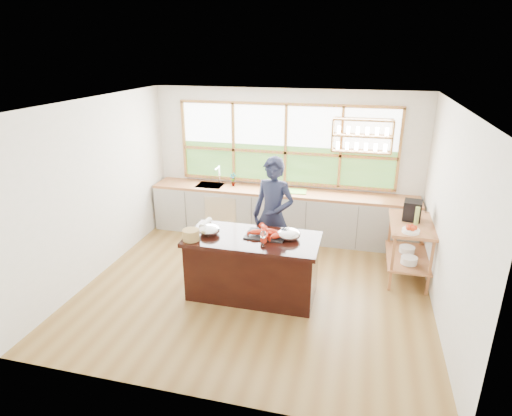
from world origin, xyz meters
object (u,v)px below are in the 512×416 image
(wicker_basket, at_px, (191,235))
(island, at_px, (253,266))
(espresso_machine, at_px, (412,210))
(cook, at_px, (273,216))

(wicker_basket, bearing_deg, island, 19.47)
(island, bearing_deg, espresso_machine, 29.51)
(island, relative_size, cook, 1.00)
(cook, distance_m, espresso_machine, 2.12)
(island, xyz_separation_m, wicker_basket, (-0.79, -0.28, 0.52))
(cook, relative_size, wicker_basket, 7.96)
(espresso_machine, distance_m, wicker_basket, 3.35)
(espresso_machine, height_order, wicker_basket, espresso_machine)
(island, height_order, espresso_machine, espresso_machine)
(island, bearing_deg, cook, 81.00)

